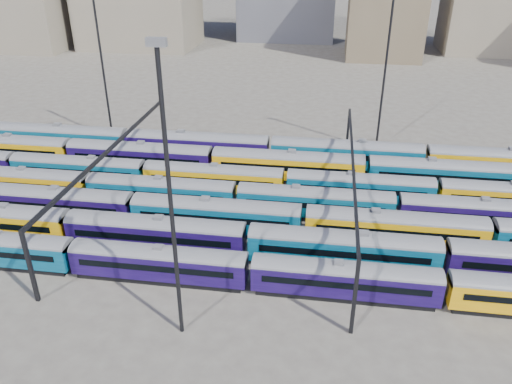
# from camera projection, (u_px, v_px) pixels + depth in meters

# --- Properties ---
(ground) EXTENTS (500.00, 500.00, 0.00)m
(ground) POSITION_uv_depth(u_px,v_px,m) (268.00, 214.00, 63.49)
(ground) COLOR #46413B
(ground) RESTS_ON ground
(rake_0) EXTENTS (111.22, 2.72, 4.55)m
(rake_0) POSITION_uv_depth(u_px,v_px,m) (250.00, 268.00, 49.20)
(rake_0) COLOR black
(rake_0) RESTS_ON ground
(rake_1) EXTENTS (142.75, 2.98, 5.02)m
(rake_1) POSITION_uv_depth(u_px,v_px,m) (155.00, 231.00, 54.96)
(rake_1) COLOR black
(rake_1) RESTS_ON ground
(rake_2) EXTENTS (143.13, 2.99, 5.03)m
(rake_2) POSITION_uv_depth(u_px,v_px,m) (216.00, 212.00, 58.60)
(rake_2) COLOR black
(rake_2) RESTS_ON ground
(rake_3) EXTENTS (137.55, 2.87, 4.83)m
(rake_3) POSITION_uv_depth(u_px,v_px,m) (161.00, 189.00, 64.13)
(rake_3) COLOR black
(rake_3) RESTS_ON ground
(rake_4) EXTENTS (97.26, 2.85, 4.79)m
(rake_4) POSITION_uv_depth(u_px,v_px,m) (214.00, 176.00, 67.78)
(rake_4) COLOR black
(rake_4) RESTS_ON ground
(rake_5) EXTENTS (131.16, 3.20, 5.39)m
(rake_5) POSITION_uv_depth(u_px,v_px,m) (212.00, 158.00, 72.20)
(rake_5) COLOR black
(rake_5) RESTS_ON ground
(rake_6) EXTENTS (113.17, 3.31, 5.59)m
(rake_6) POSITION_uv_depth(u_px,v_px,m) (346.00, 152.00, 74.04)
(rake_6) COLOR black
(rake_6) RESTS_ON ground
(gantry_1) EXTENTS (0.35, 40.35, 8.03)m
(gantry_1) POSITION_uv_depth(u_px,v_px,m) (112.00, 156.00, 62.97)
(gantry_1) COLOR black
(gantry_1) RESTS_ON ground
(gantry_2) EXTENTS (0.35, 40.35, 8.03)m
(gantry_2) POSITION_uv_depth(u_px,v_px,m) (352.00, 171.00, 59.07)
(gantry_2) COLOR black
(gantry_2) RESTS_ON ground
(mast_1) EXTENTS (1.40, 0.50, 25.60)m
(mast_1) POSITION_uv_depth(u_px,v_px,m) (101.00, 58.00, 80.30)
(mast_1) COLOR black
(mast_1) RESTS_ON ground
(mast_2) EXTENTS (1.40, 0.50, 25.60)m
(mast_2) POSITION_uv_depth(u_px,v_px,m) (170.00, 193.00, 38.39)
(mast_2) COLOR black
(mast_2) RESTS_ON ground
(mast_3) EXTENTS (1.40, 0.50, 25.60)m
(mast_3) POSITION_uv_depth(u_px,v_px,m) (386.00, 65.00, 76.21)
(mast_3) COLOR black
(mast_3) RESTS_ON ground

